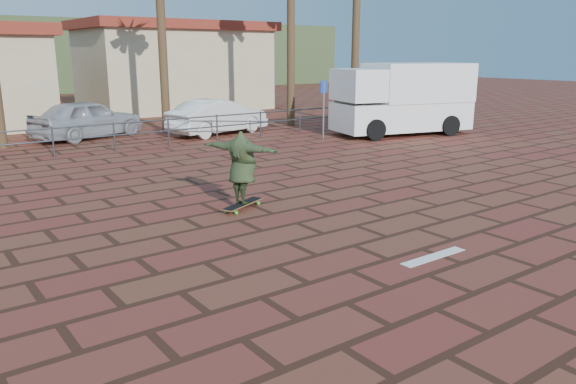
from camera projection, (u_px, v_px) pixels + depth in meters
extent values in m
plane|color=brown|center=(354.00, 246.00, 9.89)|extent=(120.00, 120.00, 0.00)
cube|color=white|center=(434.00, 257.00, 9.36)|extent=(1.40, 0.22, 0.01)
cylinder|color=#47494F|center=(53.00, 142.00, 18.01)|extent=(0.06, 0.06, 1.00)
cylinder|color=#47494F|center=(114.00, 137.00, 19.16)|extent=(0.06, 0.06, 1.00)
cylinder|color=#47494F|center=(169.00, 132.00, 20.30)|extent=(0.06, 0.06, 1.00)
cylinder|color=#47494F|center=(217.00, 128.00, 21.45)|extent=(0.06, 0.06, 1.00)
cylinder|color=#47494F|center=(261.00, 124.00, 22.60)|extent=(0.06, 0.06, 1.00)
cylinder|color=#47494F|center=(300.00, 120.00, 23.75)|extent=(0.06, 0.06, 1.00)
cylinder|color=#47494F|center=(336.00, 117.00, 24.90)|extent=(0.06, 0.06, 1.00)
cylinder|color=#47494F|center=(368.00, 114.00, 26.04)|extent=(0.06, 0.06, 1.00)
cylinder|color=#47494F|center=(113.00, 124.00, 19.05)|extent=(24.00, 0.05, 0.05)
cylinder|color=#47494F|center=(114.00, 135.00, 19.14)|extent=(24.00, 0.05, 0.05)
cylinder|color=brown|center=(163.00, 54.00, 23.23)|extent=(0.36, 0.36, 6.50)
cylinder|color=brown|center=(291.00, 39.00, 25.06)|extent=(0.36, 0.36, 7.80)
cylinder|color=brown|center=(356.00, 28.00, 25.88)|extent=(0.36, 0.36, 8.80)
cube|color=beige|center=(175.00, 71.00, 32.71)|extent=(10.00, 6.00, 4.50)
cube|color=maroon|center=(173.00, 26.00, 32.10)|extent=(10.60, 6.60, 0.50)
cube|color=olive|center=(243.00, 204.00, 12.20)|extent=(1.26, 0.77, 0.02)
cube|color=black|center=(243.00, 203.00, 12.20)|extent=(1.21, 0.73, 0.00)
cube|color=silver|center=(231.00, 210.00, 11.84)|extent=(0.15, 0.22, 0.03)
cube|color=silver|center=(254.00, 201.00, 12.58)|extent=(0.15, 0.22, 0.03)
cylinder|color=#3ADF2F|center=(236.00, 213.00, 11.79)|extent=(0.09, 0.06, 0.08)
cylinder|color=#3ADF2F|center=(226.00, 211.00, 11.91)|extent=(0.09, 0.06, 0.08)
cylinder|color=#3ADF2F|center=(258.00, 203.00, 12.53)|extent=(0.09, 0.06, 0.08)
cylinder|color=#3ADF2F|center=(249.00, 202.00, 12.65)|extent=(0.09, 0.06, 0.08)
imported|color=#2F3E21|center=(242.00, 168.00, 12.00)|extent=(1.17, 2.00, 1.58)
cube|color=white|center=(401.00, 116.00, 23.11)|extent=(5.94, 3.57, 1.13)
cube|color=white|center=(418.00, 82.00, 23.04)|extent=(4.57, 3.31, 1.54)
cube|color=white|center=(360.00, 85.00, 22.09)|extent=(2.15, 2.60, 1.23)
cube|color=black|center=(345.00, 97.00, 21.96)|extent=(0.49, 1.71, 0.67)
cylinder|color=black|center=(375.00, 130.00, 21.55)|extent=(0.87, 0.48, 0.82)
cylinder|color=black|center=(349.00, 123.00, 23.50)|extent=(0.87, 0.48, 0.82)
cylinder|color=black|center=(450.00, 125.00, 22.82)|extent=(0.87, 0.48, 0.82)
cylinder|color=black|center=(419.00, 120.00, 24.76)|extent=(0.87, 0.48, 0.82)
imported|color=#ACAFB3|center=(88.00, 119.00, 22.03)|extent=(4.83, 3.19, 1.53)
imported|color=white|center=(218.00, 117.00, 23.12)|extent=(4.61, 2.44, 1.44)
cylinder|color=gray|center=(324.00, 110.00, 21.82)|extent=(0.06, 0.06, 2.22)
cube|color=#193FB2|center=(324.00, 87.00, 21.60)|extent=(0.44, 0.18, 0.45)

